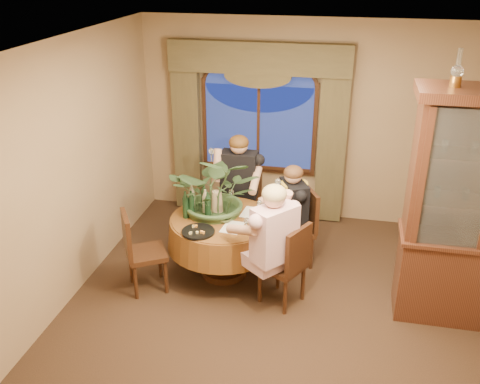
% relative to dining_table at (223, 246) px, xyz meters
% --- Properties ---
extents(floor, '(5.00, 5.00, 0.00)m').
position_rel_dining_table_xyz_m(floor, '(0.69, -0.69, -0.38)').
color(floor, black).
rests_on(floor, ground).
extents(wall_back, '(4.50, 0.00, 4.50)m').
position_rel_dining_table_xyz_m(wall_back, '(0.69, 1.81, 1.02)').
color(wall_back, '#8F724F').
rests_on(wall_back, ground).
extents(ceiling, '(5.00, 5.00, 0.00)m').
position_rel_dining_table_xyz_m(ceiling, '(0.69, -0.69, 2.42)').
color(ceiling, white).
rests_on(ceiling, wall_back).
extents(window, '(1.62, 0.10, 1.32)m').
position_rel_dining_table_xyz_m(window, '(0.09, 1.74, 0.92)').
color(window, navy).
rests_on(window, wall_back).
extents(arched_transom, '(1.60, 0.06, 0.44)m').
position_rel_dining_table_xyz_m(arched_transom, '(0.09, 1.74, 1.71)').
color(arched_transom, navy).
rests_on(arched_transom, wall_back).
extents(drapery_left, '(0.38, 0.14, 2.32)m').
position_rel_dining_table_xyz_m(drapery_left, '(-0.94, 1.69, 0.80)').
color(drapery_left, '#463E26').
rests_on(drapery_left, floor).
extents(drapery_right, '(0.38, 0.14, 2.32)m').
position_rel_dining_table_xyz_m(drapery_right, '(1.12, 1.69, 0.80)').
color(drapery_right, '#463E26').
rests_on(drapery_right, floor).
extents(swag_valance, '(2.45, 0.16, 0.42)m').
position_rel_dining_table_xyz_m(swag_valance, '(0.09, 1.66, 1.90)').
color(swag_valance, '#463E26').
rests_on(swag_valance, wall_back).
extents(dining_table, '(1.69, 1.69, 0.75)m').
position_rel_dining_table_xyz_m(dining_table, '(0.00, 0.00, 0.00)').
color(dining_table, maroon).
rests_on(dining_table, floor).
extents(china_cabinet, '(1.51, 0.59, 2.45)m').
position_rel_dining_table_xyz_m(china_cabinet, '(2.66, -0.26, 0.85)').
color(china_cabinet, '#391B11').
rests_on(china_cabinet, floor).
extents(oil_lamp_left, '(0.11, 0.11, 0.34)m').
position_rel_dining_table_xyz_m(oil_lamp_left, '(2.23, -0.26, 2.24)').
color(oil_lamp_left, '#A5722D').
rests_on(oil_lamp_left, china_cabinet).
extents(chair_right, '(0.57, 0.57, 0.96)m').
position_rel_dining_table_xyz_m(chair_right, '(0.75, -0.40, 0.10)').
color(chair_right, black).
rests_on(chair_right, floor).
extents(chair_back_right, '(0.57, 0.57, 0.96)m').
position_rel_dining_table_xyz_m(chair_back_right, '(0.79, 0.40, 0.10)').
color(chair_back_right, black).
rests_on(chair_back_right, floor).
extents(chair_back, '(0.44, 0.44, 0.96)m').
position_rel_dining_table_xyz_m(chair_back, '(0.04, 0.91, 0.10)').
color(chair_back, black).
rests_on(chair_back, floor).
extents(chair_front_left, '(0.58, 0.58, 0.96)m').
position_rel_dining_table_xyz_m(chair_front_left, '(-0.78, -0.47, 0.10)').
color(chair_front_left, black).
rests_on(chair_front_left, floor).
extents(person_pink, '(0.71, 0.71, 1.47)m').
position_rel_dining_table_xyz_m(person_pink, '(0.68, -0.57, 0.36)').
color(person_pink, beige).
rests_on(person_pink, floor).
extents(person_back, '(0.53, 0.48, 1.47)m').
position_rel_dining_table_xyz_m(person_back, '(-0.00, 0.89, 0.36)').
color(person_back, black).
rests_on(person_back, floor).
extents(person_scarf, '(0.60, 0.62, 1.32)m').
position_rel_dining_table_xyz_m(person_scarf, '(0.77, 0.37, 0.29)').
color(person_scarf, black).
rests_on(person_scarf, floor).
extents(stoneware_vase, '(0.15, 0.15, 0.28)m').
position_rel_dining_table_xyz_m(stoneware_vase, '(-0.10, 0.11, 0.51)').
color(stoneware_vase, '#998363').
rests_on(stoneware_vase, dining_table).
extents(centerpiece_plant, '(1.04, 1.16, 0.90)m').
position_rel_dining_table_xyz_m(centerpiece_plant, '(-0.09, 0.14, 1.03)').
color(centerpiece_plant, '#36552F').
rests_on(centerpiece_plant, dining_table).
extents(olive_bowl, '(0.17, 0.17, 0.05)m').
position_rel_dining_table_xyz_m(olive_bowl, '(0.04, -0.08, 0.40)').
color(olive_bowl, '#45542B').
rests_on(olive_bowl, dining_table).
extents(cheese_platter, '(0.36, 0.36, 0.02)m').
position_rel_dining_table_xyz_m(cheese_platter, '(-0.18, -0.39, 0.39)').
color(cheese_platter, black).
rests_on(cheese_platter, dining_table).
extents(wine_bottle_0, '(0.07, 0.07, 0.33)m').
position_rel_dining_table_xyz_m(wine_bottle_0, '(-0.17, -0.05, 0.54)').
color(wine_bottle_0, black).
rests_on(wine_bottle_0, dining_table).
extents(wine_bottle_1, '(0.07, 0.07, 0.33)m').
position_rel_dining_table_xyz_m(wine_bottle_1, '(-0.41, 0.12, 0.54)').
color(wine_bottle_1, tan).
rests_on(wine_bottle_1, dining_table).
extents(wine_bottle_2, '(0.07, 0.07, 0.33)m').
position_rel_dining_table_xyz_m(wine_bottle_2, '(-0.27, 0.17, 0.54)').
color(wine_bottle_2, black).
rests_on(wine_bottle_2, dining_table).
extents(wine_bottle_3, '(0.07, 0.07, 0.33)m').
position_rel_dining_table_xyz_m(wine_bottle_3, '(-0.21, 0.02, 0.54)').
color(wine_bottle_3, tan).
rests_on(wine_bottle_3, dining_table).
extents(wine_bottle_4, '(0.07, 0.07, 0.33)m').
position_rel_dining_table_xyz_m(wine_bottle_4, '(-0.42, -0.08, 0.54)').
color(wine_bottle_4, black).
rests_on(wine_bottle_4, dining_table).
extents(wine_bottle_5, '(0.07, 0.07, 0.33)m').
position_rel_dining_table_xyz_m(wine_bottle_5, '(-0.36, -0.05, 0.54)').
color(wine_bottle_5, black).
rests_on(wine_bottle_5, dining_table).
extents(tasting_paper_0, '(0.24, 0.32, 0.00)m').
position_rel_dining_table_xyz_m(tasting_paper_0, '(0.16, -0.20, 0.38)').
color(tasting_paper_0, white).
rests_on(tasting_paper_0, dining_table).
extents(tasting_paper_1, '(0.24, 0.32, 0.00)m').
position_rel_dining_table_xyz_m(tasting_paper_1, '(0.29, 0.20, 0.38)').
color(tasting_paper_1, white).
rests_on(tasting_paper_1, dining_table).
extents(wine_glass_person_pink, '(0.07, 0.07, 0.18)m').
position_rel_dining_table_xyz_m(wine_glass_person_pink, '(0.33, -0.28, 0.46)').
color(wine_glass_person_pink, silver).
rests_on(wine_glass_person_pink, dining_table).
extents(wine_glass_person_back, '(0.07, 0.07, 0.18)m').
position_rel_dining_table_xyz_m(wine_glass_person_back, '(-0.00, 0.43, 0.46)').
color(wine_glass_person_back, silver).
rests_on(wine_glass_person_back, dining_table).
extents(wine_glass_person_scarf, '(0.07, 0.07, 0.18)m').
position_rel_dining_table_xyz_m(wine_glass_person_scarf, '(0.39, 0.19, 0.46)').
color(wine_glass_person_scarf, silver).
rests_on(wine_glass_person_scarf, dining_table).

